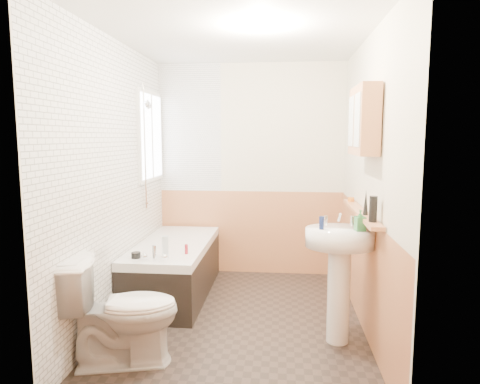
% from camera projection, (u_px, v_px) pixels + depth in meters
% --- Properties ---
extents(floor, '(2.80, 2.80, 0.00)m').
position_uv_depth(floor, '(238.00, 320.00, 3.88)').
color(floor, black).
rests_on(floor, ground).
extents(ceiling, '(2.80, 2.80, 0.00)m').
position_uv_depth(ceiling, '(238.00, 34.00, 3.55)').
color(ceiling, white).
rests_on(ceiling, ground).
extents(wall_back, '(2.20, 0.02, 2.50)m').
position_uv_depth(wall_back, '(250.00, 170.00, 5.11)').
color(wall_back, beige).
rests_on(wall_back, ground).
extents(wall_front, '(2.20, 0.02, 2.50)m').
position_uv_depth(wall_front, '(212.00, 210.00, 2.32)').
color(wall_front, beige).
rests_on(wall_front, ground).
extents(wall_left, '(0.02, 2.80, 2.50)m').
position_uv_depth(wall_left, '(115.00, 182.00, 3.82)').
color(wall_left, beige).
rests_on(wall_left, ground).
extents(wall_right, '(0.02, 2.80, 2.50)m').
position_uv_depth(wall_right, '(369.00, 184.00, 3.61)').
color(wall_right, beige).
rests_on(wall_right, ground).
extents(wainscot_right, '(0.01, 2.80, 1.00)m').
position_uv_depth(wainscot_right, '(363.00, 270.00, 3.70)').
color(wainscot_right, tan).
rests_on(wainscot_right, wall_right).
extents(wainscot_front, '(2.20, 0.01, 1.00)m').
position_uv_depth(wainscot_front, '(214.00, 339.00, 2.44)').
color(wainscot_front, tan).
rests_on(wainscot_front, wall_front).
extents(wainscot_back, '(2.20, 0.01, 1.00)m').
position_uv_depth(wainscot_back, '(250.00, 232.00, 5.18)').
color(wainscot_back, tan).
rests_on(wainscot_back, wall_back).
extents(tile_cladding_left, '(0.01, 2.80, 2.50)m').
position_uv_depth(tile_cladding_left, '(117.00, 182.00, 3.82)').
color(tile_cladding_left, white).
rests_on(tile_cladding_left, wall_left).
extents(tile_return_back, '(0.75, 0.01, 1.50)m').
position_uv_depth(tile_return_back, '(190.00, 128.00, 5.09)').
color(tile_return_back, white).
rests_on(tile_return_back, wall_back).
extents(window, '(0.03, 0.79, 0.99)m').
position_uv_depth(window, '(151.00, 137.00, 4.70)').
color(window, white).
rests_on(window, wall_left).
extents(bathtub, '(0.70, 1.57, 0.70)m').
position_uv_depth(bathtub, '(174.00, 267.00, 4.47)').
color(bathtub, black).
rests_on(bathtub, floor).
extents(shower_riser, '(0.11, 0.09, 1.29)m').
position_uv_depth(shower_riser, '(145.00, 137.00, 4.42)').
color(shower_riser, silver).
rests_on(shower_riser, wall_left).
extents(toilet, '(0.89, 0.63, 0.79)m').
position_uv_depth(toilet, '(122.00, 311.00, 3.09)').
color(toilet, white).
rests_on(toilet, floor).
extents(sink, '(0.54, 0.44, 1.05)m').
position_uv_depth(sink, '(339.00, 262.00, 3.38)').
color(sink, white).
rests_on(sink, floor).
extents(pine_shelf, '(0.10, 1.32, 0.03)m').
position_uv_depth(pine_shelf, '(361.00, 213.00, 3.58)').
color(pine_shelf, tan).
rests_on(pine_shelf, wall_right).
extents(medicine_cabinet, '(0.15, 0.60, 0.54)m').
position_uv_depth(medicine_cabinet, '(363.00, 121.00, 3.37)').
color(medicine_cabinet, tan).
rests_on(medicine_cabinet, wall_right).
extents(foam_can, '(0.07, 0.07, 0.19)m').
position_uv_depth(foam_can, '(373.00, 209.00, 3.10)').
color(foam_can, black).
rests_on(foam_can, pine_shelf).
extents(green_bottle, '(0.05, 0.05, 0.20)m').
position_uv_depth(green_bottle, '(366.00, 202.00, 3.38)').
color(green_bottle, black).
rests_on(green_bottle, pine_shelf).
extents(black_jar, '(0.07, 0.07, 0.04)m').
position_uv_depth(black_jar, '(351.00, 199.00, 4.10)').
color(black_jar, orange).
rests_on(black_jar, pine_shelf).
extents(soap_bottle, '(0.11, 0.17, 0.07)m').
position_uv_depth(soap_bottle, '(360.00, 226.00, 3.27)').
color(soap_bottle, '#388447').
rests_on(soap_bottle, sink).
extents(clear_bottle, '(0.04, 0.04, 0.10)m').
position_uv_depth(clear_bottle, '(321.00, 223.00, 3.31)').
color(clear_bottle, navy).
rests_on(clear_bottle, sink).
extents(blue_gel, '(0.06, 0.05, 0.20)m').
position_uv_depth(blue_gel, '(165.00, 247.00, 3.85)').
color(blue_gel, silver).
rests_on(blue_gel, bathtub).
extents(cream_jar, '(0.09, 0.09, 0.05)m').
position_uv_depth(cream_jar, '(136.00, 255.00, 3.85)').
color(cream_jar, black).
rests_on(cream_jar, bathtub).
extents(orange_bottle, '(0.04, 0.04, 0.09)m').
position_uv_depth(orange_bottle, '(186.00, 249.00, 3.98)').
color(orange_bottle, maroon).
rests_on(orange_bottle, bathtub).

